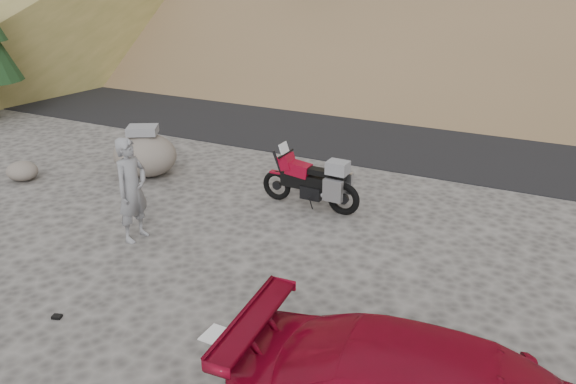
% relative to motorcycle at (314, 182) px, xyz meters
% --- Properties ---
extents(ground, '(140.00, 140.00, 0.00)m').
position_rel_motorcycle_xyz_m(ground, '(-0.90, -2.77, -0.56)').
color(ground, '#43413E').
rests_on(ground, ground).
extents(road, '(120.00, 7.00, 0.05)m').
position_rel_motorcycle_xyz_m(road, '(-0.90, 6.23, -0.56)').
color(road, black).
rests_on(road, ground).
extents(motorcycle, '(2.21, 0.67, 1.31)m').
position_rel_motorcycle_xyz_m(motorcycle, '(0.00, 0.00, 0.00)').
color(motorcycle, black).
rests_on(motorcycle, ground).
extents(man, '(0.48, 0.72, 1.93)m').
position_rel_motorcycle_xyz_m(man, '(-2.38, -2.69, -0.56)').
color(man, gray).
rests_on(man, ground).
extents(boulder, '(1.87, 1.71, 1.19)m').
position_rel_motorcycle_xyz_m(boulder, '(-4.33, -0.03, -0.04)').
color(boulder, '#5E5851').
rests_on(boulder, ground).
extents(small_rock, '(0.84, 0.78, 0.44)m').
position_rel_motorcycle_xyz_m(small_rock, '(-6.69, -1.57, -0.34)').
color(small_rock, '#5E5851').
rests_on(small_rock, ground).
extents(gear_white_cloth, '(0.46, 0.41, 0.01)m').
position_rel_motorcycle_xyz_m(gear_white_cloth, '(0.57, -4.50, -0.55)').
color(gear_white_cloth, white).
rests_on(gear_white_cloth, ground).
extents(gear_blue_mat, '(0.50, 0.21, 0.20)m').
position_rel_motorcycle_xyz_m(gear_blue_mat, '(1.19, -4.15, -0.46)').
color(gear_blue_mat, '#1C5EA8').
rests_on(gear_blue_mat, ground).
extents(gear_bottle, '(0.09, 0.09, 0.20)m').
position_rel_motorcycle_xyz_m(gear_bottle, '(1.87, -3.81, -0.46)').
color(gear_bottle, '#1C5EA8').
rests_on(gear_bottle, ground).
extents(gear_funnel, '(0.18, 0.18, 0.18)m').
position_rel_motorcycle_xyz_m(gear_funnel, '(1.94, -4.15, -0.47)').
color(gear_funnel, '#B1120B').
rests_on(gear_funnel, ground).
extents(gear_glove_b, '(0.15, 0.13, 0.04)m').
position_rel_motorcycle_xyz_m(gear_glove_b, '(-1.76, -5.17, -0.54)').
color(gear_glove_b, black).
rests_on(gear_glove_b, ground).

